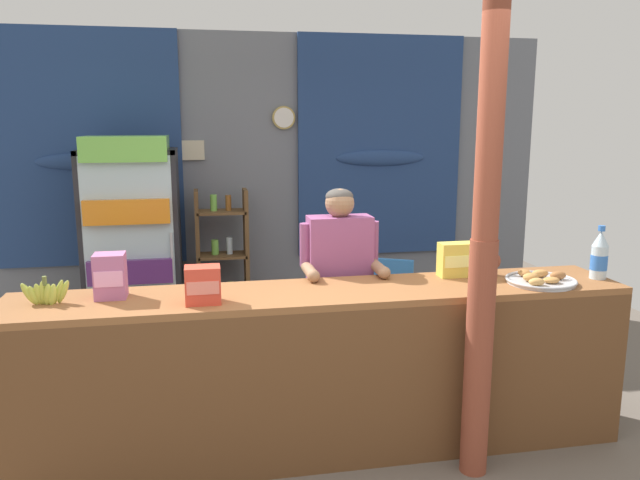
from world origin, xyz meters
TOP-DOWN VIEW (x-y plane):
  - ground_plane at (0.00, 1.19)m, footprint 7.74×7.74m
  - back_wall_curtained at (-0.03, 3.02)m, footprint 5.52×0.22m
  - stall_counter at (0.09, 0.36)m, footprint 3.61×0.59m
  - timber_post at (0.87, 0.06)m, footprint 0.17×0.15m
  - drink_fridge at (-1.19, 2.44)m, footprint 0.79×0.65m
  - bottle_shelf_rack at (-0.43, 2.69)m, footprint 0.48×0.28m
  - plastic_lawn_chair at (0.93, 1.88)m, footprint 0.59×0.59m
  - shopkeeper at (0.28, 0.93)m, footprint 0.53×0.42m
  - soda_bottle_water at (1.82, 0.42)m, footprint 0.10×0.10m
  - soda_bottle_iced_tea at (1.21, 0.63)m, footprint 0.07×0.07m
  - snack_box_wafer at (-1.11, 0.56)m, footprint 0.17×0.15m
  - snack_box_crackers at (-0.61, 0.35)m, footprint 0.19×0.14m
  - snack_box_instant_noodle at (0.98, 0.64)m, footprint 0.23×0.12m
  - pastry_tray at (1.41, 0.39)m, footprint 0.42×0.42m
  - banana_bunch at (-1.44, 0.49)m, footprint 0.27×0.06m

SIDE VIEW (x-z plane):
  - ground_plane at x=0.00m, z-range 0.00..0.00m
  - plastic_lawn_chair at x=0.93m, z-range 0.06..0.92m
  - stall_counter at x=0.09m, z-range 0.12..1.11m
  - bottle_shelf_rack at x=-0.43m, z-range 0.03..1.38m
  - shopkeeper at x=0.28m, z-range 0.20..1.73m
  - drink_fridge at x=-1.19m, z-range 0.09..1.94m
  - pastry_tray at x=1.41m, z-range 0.98..1.05m
  - banana_bunch at x=-1.44m, z-range 0.97..1.14m
  - soda_bottle_iced_tea at x=1.21m, z-range 0.98..1.20m
  - snack_box_crackers at x=-0.61m, z-range 0.99..1.20m
  - snack_box_instant_noodle at x=0.98m, z-range 0.99..1.21m
  - snack_box_wafer at x=-1.11m, z-range 0.99..1.25m
  - soda_bottle_water at x=1.82m, z-range 0.97..1.30m
  - timber_post at x=0.87m, z-range -0.06..2.64m
  - back_wall_curtained at x=-0.03m, z-range 0.05..2.81m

